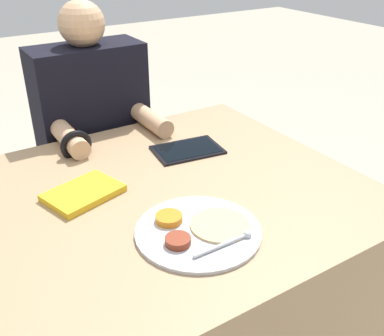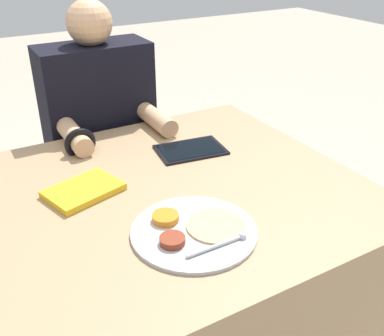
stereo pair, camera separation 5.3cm
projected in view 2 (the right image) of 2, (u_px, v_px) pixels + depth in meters
The scene contains 5 objects.
dining_table at pixel (154, 285), 1.48m from camera, with size 1.26×1.01×0.71m.
thali_tray at pixel (194, 230), 1.14m from camera, with size 0.32×0.32×0.03m.
red_notebook at pixel (84, 191), 1.31m from camera, with size 0.24×0.20×0.02m.
tablet_device at pixel (191, 150), 1.56m from camera, with size 0.25×0.19×0.01m.
person_diner at pixel (103, 155), 1.91m from camera, with size 0.43×0.43×1.17m.
Camera 2 is at (-0.45, -1.04, 1.40)m, focal length 42.00 mm.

